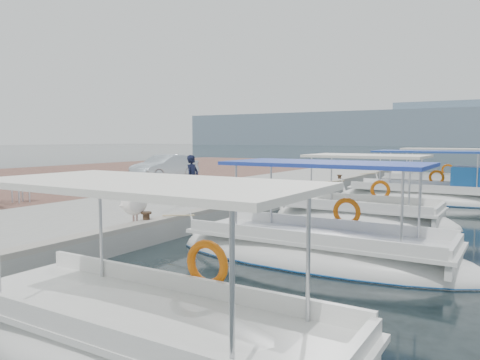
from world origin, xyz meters
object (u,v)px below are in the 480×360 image
(fisherman, at_px, (192,178))
(parked_car, at_px, (165,167))
(fishing_caique_b, at_px, (318,256))
(fishing_caique_e, at_px, (439,187))
(pelican, at_px, (136,202))
(fishing_caique_c, at_px, (361,220))
(fishing_caique_a, at_px, (139,348))
(fishing_caique_d, at_px, (427,198))

(fisherman, height_order, parked_car, fisherman)
(fishing_caique_b, bearing_deg, fishing_caique_e, 90.24)
(pelican, bearing_deg, fisherman, 108.60)
(fishing_caique_c, distance_m, parked_car, 13.40)
(fishing_caique_c, bearing_deg, parked_car, 158.36)
(fishing_caique_a, relative_size, fishing_caique_c, 1.14)
(parked_car, bearing_deg, fishing_caique_d, 9.61)
(pelican, bearing_deg, parked_car, 127.21)
(fishing_caique_a, height_order, fisherman, fishing_caique_a)
(fishing_caique_a, distance_m, fishing_caique_d, 17.34)
(parked_car, bearing_deg, fishing_caique_c, -19.48)
(fishing_caique_b, distance_m, fishing_caique_e, 17.84)
(pelican, relative_size, fisherman, 0.85)
(fishing_caique_e, bearing_deg, parked_car, -148.99)
(parked_car, bearing_deg, pelican, -50.62)
(fishing_caique_b, bearing_deg, fishing_caique_c, 96.39)
(fishing_caique_a, relative_size, fisherman, 4.18)
(fishing_caique_a, relative_size, fishing_caique_e, 0.98)
(fishing_caique_a, bearing_deg, parked_car, 129.48)
(fishing_caique_c, distance_m, fisherman, 6.03)
(fishing_caique_d, distance_m, pelican, 13.54)
(fishing_caique_d, bearing_deg, fishing_caique_c, -97.68)
(fishing_caique_e, height_order, parked_car, fishing_caique_e)
(fishing_caique_c, distance_m, fishing_caique_e, 12.70)
(fishing_caique_e, xyz_separation_m, parked_car, (-12.92, -7.76, 1.06))
(fishing_caique_c, xyz_separation_m, fisherman, (-5.74, -1.40, 1.20))
(fishing_caique_d, height_order, pelican, fishing_caique_d)
(fishing_caique_c, bearing_deg, fisherman, -166.28)
(fisherman, bearing_deg, fishing_caique_b, -124.17)
(fishing_caique_a, distance_m, parked_car, 20.24)
(fishing_caique_c, bearing_deg, pelican, -126.12)
(fishing_caique_b, xyz_separation_m, fisherman, (-6.32, 3.75, 1.21))
(fishing_caique_c, xyz_separation_m, fishing_caique_e, (0.50, 12.69, 0.00))
(fishing_caique_a, distance_m, fishing_caique_b, 5.52)
(fishing_caique_d, xyz_separation_m, parked_car, (-13.31, -1.74, 1.00))
(fishing_caique_a, height_order, fishing_caique_b, same)
(fishing_caique_b, distance_m, fishing_caique_c, 5.18)
(pelican, distance_m, fisherman, 4.67)
(fishing_caique_b, height_order, parked_car, fishing_caique_b)
(fishing_caique_c, height_order, fishing_caique_d, same)
(pelican, bearing_deg, fishing_caique_d, 67.59)
(fishing_caique_b, relative_size, pelican, 5.09)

